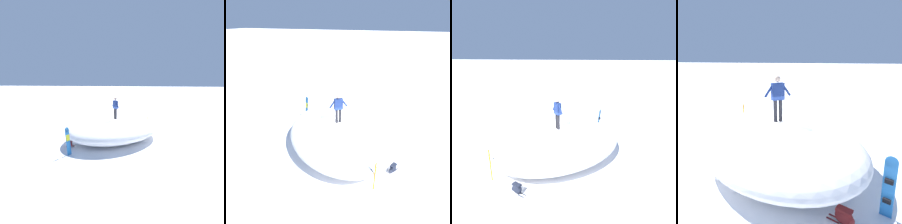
# 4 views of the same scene
# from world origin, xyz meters

# --- Properties ---
(ground) EXTENTS (240.00, 240.00, 0.00)m
(ground) POSITION_xyz_m (0.00, 0.00, 0.00)
(ground) COLOR white
(snow_mound) EXTENTS (8.99, 9.07, 1.55)m
(snow_mound) POSITION_xyz_m (-0.51, 0.07, 0.77)
(snow_mound) COLOR white
(snow_mound) RESTS_ON ground
(snowboarder_standing) EXTENTS (0.88, 0.66, 1.68)m
(snowboarder_standing) POSITION_xyz_m (-0.52, 0.11, 2.51)
(snowboarder_standing) COLOR black
(snowboarder_standing) RESTS_ON snow_mound
(snowboard_primary_upright) EXTENTS (0.35, 0.30, 1.72)m
(snowboard_primary_upright) POSITION_xyz_m (2.82, -2.30, 0.89)
(snowboard_primary_upright) COLOR #2672BF
(snowboard_primary_upright) RESTS_ON ground
(backpack_near) EXTENTS (0.46, 0.68, 0.45)m
(backpack_near) POSITION_xyz_m (-3.79, 1.34, 0.23)
(backpack_near) COLOR #1E2333
(backpack_near) RESTS_ON ground
(backpack_far) EXTENTS (0.68, 0.45, 0.42)m
(backpack_far) POSITION_xyz_m (1.83, -2.68, 0.21)
(backpack_far) COLOR maroon
(backpack_far) RESTS_ON ground
(trail_marker_pole) EXTENTS (0.10, 0.10, 1.50)m
(trail_marker_pole) POSITION_xyz_m (-3.09, 2.72, 0.79)
(trail_marker_pole) COLOR orange
(trail_marker_pole) RESTS_ON ground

